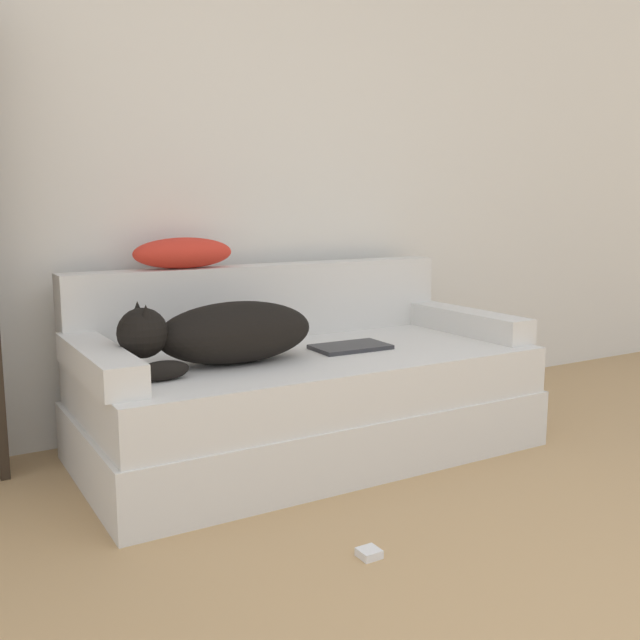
{
  "coord_description": "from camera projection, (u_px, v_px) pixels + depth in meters",
  "views": [
    {
      "loc": [
        -1.31,
        -0.19,
        1.07
      ],
      "look_at": [
        0.17,
        2.3,
        0.59
      ],
      "focal_mm": 40.0,
      "sensor_mm": 36.0,
      "label": 1
    }
  ],
  "objects": [
    {
      "name": "couch_arm_left",
      "position": [
        98.0,
        362.0,
        2.58
      ],
      "size": [
        0.15,
        0.76,
        0.11
      ],
      "color": "silver",
      "rests_on": "couch"
    },
    {
      "name": "dog",
      "position": [
        223.0,
        333.0,
        2.77
      ],
      "size": [
        0.79,
        0.32,
        0.27
      ],
      "color": "black",
      "rests_on": "couch"
    },
    {
      "name": "couch",
      "position": [
        309.0,
        403.0,
        3.07
      ],
      "size": [
        1.91,
        0.95,
        0.44
      ],
      "color": "silver",
      "rests_on": "ground_plane"
    },
    {
      "name": "power_adapter",
      "position": [
        369.0,
        553.0,
        2.17
      ],
      "size": [
        0.06,
        0.06,
        0.03
      ],
      "color": "white",
      "rests_on": "ground_plane"
    },
    {
      "name": "wall_back",
      "position": [
        210.0,
        142.0,
        3.33
      ],
      "size": [
        7.6,
        0.06,
        2.7
      ],
      "color": "silver",
      "rests_on": "ground_plane"
    },
    {
      "name": "laptop",
      "position": [
        350.0,
        347.0,
        3.09
      ],
      "size": [
        0.33,
        0.21,
        0.02
      ],
      "rotation": [
        0.0,
        0.0,
        -0.03
      ],
      "color": "#2D2D30",
      "rests_on": "couch"
    },
    {
      "name": "couch_backrest",
      "position": [
        266.0,
        301.0,
        3.35
      ],
      "size": [
        1.87,
        0.15,
        0.34
      ],
      "color": "silver",
      "rests_on": "couch"
    },
    {
      "name": "couch_arm_right",
      "position": [
        466.0,
        322.0,
        3.47
      ],
      "size": [
        0.15,
        0.76,
        0.11
      ],
      "color": "silver",
      "rests_on": "couch"
    },
    {
      "name": "throw_pillow",
      "position": [
        183.0,
        253.0,
        3.11
      ],
      "size": [
        0.45,
        0.18,
        0.14
      ],
      "color": "red",
      "rests_on": "couch_backrest"
    }
  ]
}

